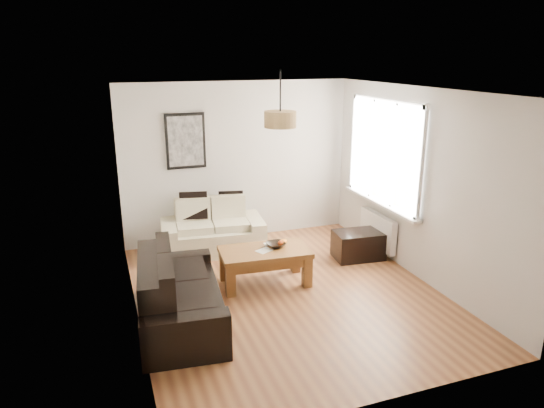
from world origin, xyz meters
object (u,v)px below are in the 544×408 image
object	(u,v)px
loveseat_cream	(212,227)
coffee_table	(265,266)
ottoman	(358,245)
sofa_leather	(180,291)

from	to	relation	value
loveseat_cream	coffee_table	size ratio (longest dim) A/B	1.32
coffee_table	ottoman	xyz separation A→B (m)	(1.63, 0.34, -0.03)
coffee_table	sofa_leather	bearing A→B (deg)	-152.96
sofa_leather	coffee_table	world-z (taller)	sofa_leather
loveseat_cream	coffee_table	xyz separation A→B (m)	(0.39, -1.39, -0.15)
sofa_leather	ottoman	distance (m)	3.05
loveseat_cream	coffee_table	distance (m)	1.45
sofa_leather	coffee_table	bearing A→B (deg)	-57.15
sofa_leather	loveseat_cream	bearing A→B (deg)	-17.09
loveseat_cream	ottoman	world-z (taller)	loveseat_cream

